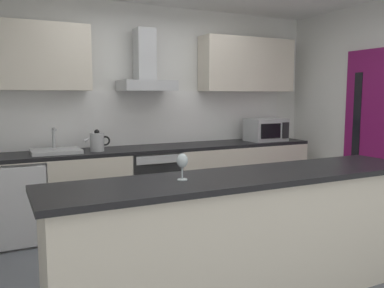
{
  "coord_description": "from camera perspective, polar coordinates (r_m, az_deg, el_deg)",
  "views": [
    {
      "loc": [
        -1.69,
        -3.0,
        1.51
      ],
      "look_at": [
        -0.03,
        0.38,
        1.05
      ],
      "focal_mm": 37.55,
      "sensor_mm": 36.0,
      "label": 1
    }
  ],
  "objects": [
    {
      "name": "ground",
      "position": [
        3.76,
        3.02,
        -16.86
      ],
      "size": [
        5.71,
        4.47,
        0.02
      ],
      "primitive_type": "cube",
      "color": "slate"
    },
    {
      "name": "wall_back",
      "position": [
        5.09,
        -6.82,
        4.54
      ],
      "size": [
        5.71,
        0.12,
        2.6
      ],
      "primitive_type": "cube",
      "color": "white",
      "rests_on": "ground"
    },
    {
      "name": "backsplash_tile",
      "position": [
        5.02,
        -6.54,
        3.72
      ],
      "size": [
        4.0,
        0.02,
        0.66
      ],
      "primitive_type": "cube",
      "color": "white"
    },
    {
      "name": "counter_back",
      "position": [
        4.85,
        -5.17,
        -5.71
      ],
      "size": [
        4.14,
        0.6,
        0.9
      ],
      "color": "beige",
      "rests_on": "ground"
    },
    {
      "name": "counter_island",
      "position": [
        3.02,
        7.89,
        -13.04
      ],
      "size": [
        2.9,
        0.64,
        0.95
      ],
      "color": "beige",
      "rests_on": "ground"
    },
    {
      "name": "upper_cabinets",
      "position": [
        4.89,
        -6.01,
        11.62
      ],
      "size": [
        4.09,
        0.32,
        0.7
      ],
      "color": "beige"
    },
    {
      "name": "side_door",
      "position": [
        5.23,
        24.36,
        1.04
      ],
      "size": [
        0.08,
        0.85,
        2.05
      ],
      "color": "#7A1456",
      "rests_on": "ground"
    },
    {
      "name": "oven",
      "position": [
        4.79,
        -5.86,
        -5.73
      ],
      "size": [
        0.6,
        0.62,
        0.8
      ],
      "color": "slate",
      "rests_on": "ground"
    },
    {
      "name": "refrigerator",
      "position": [
        4.52,
        -23.74,
        -7.52
      ],
      "size": [
        0.58,
        0.6,
        0.85
      ],
      "color": "white",
      "rests_on": "ground"
    },
    {
      "name": "microwave",
      "position": [
        5.46,
        10.46,
        2.01
      ],
      "size": [
        0.5,
        0.38,
        0.3
      ],
      "color": "#B7BABC",
      "rests_on": "counter_back"
    },
    {
      "name": "sink",
      "position": [
        4.47,
        -18.79,
        -0.88
      ],
      "size": [
        0.5,
        0.4,
        0.26
      ],
      "color": "silver",
      "rests_on": "counter_back"
    },
    {
      "name": "kettle",
      "position": [
        4.5,
        -13.31,
        0.33
      ],
      "size": [
        0.29,
        0.15,
        0.24
      ],
      "color": "#B7BABC",
      "rests_on": "counter_back"
    },
    {
      "name": "range_hood",
      "position": [
        4.81,
        -6.6,
        10.22
      ],
      "size": [
        0.62,
        0.45,
        0.72
      ],
      "color": "#B7BABC"
    },
    {
      "name": "wine_glass",
      "position": [
        2.64,
        -1.4,
        -2.52
      ],
      "size": [
        0.08,
        0.08,
        0.18
      ],
      "color": "silver",
      "rests_on": "counter_island"
    }
  ]
}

